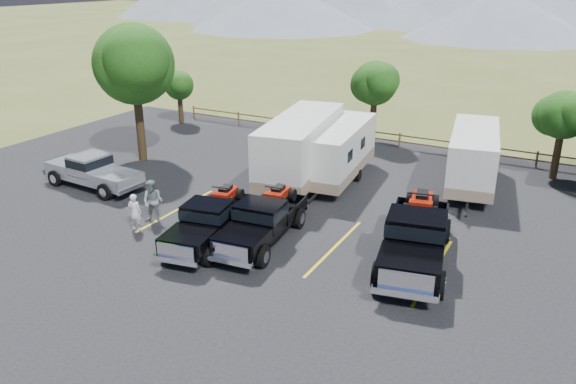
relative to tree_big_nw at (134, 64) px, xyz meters
The scene contains 17 objects.
ground 16.44m from the tree_big_nw, 35.73° to the right, with size 320.00×320.00×0.00m, color #495423.
asphalt_lot 14.99m from the tree_big_nw, 25.65° to the right, with size 44.00×34.00×0.04m, color black.
stall_lines 14.61m from the tree_big_nw, 21.83° to the right, with size 12.12×5.50×0.01m.
tree_big_nw is the anchor object (origin of this frame).
tree_ne_a 23.05m from the tree_big_nw, 20.37° to the left, with size 3.11×2.92×4.76m.
tree_north 14.61m from the tree_big_nw, 43.53° to the left, with size 3.46×3.24×5.25m.
tree_nw_small 9.15m from the tree_big_nw, 113.52° to the left, with size 2.59×2.43×3.85m.
rail_fence 18.06m from the tree_big_nw, 33.08° to the left, with size 36.12×0.12×1.00m.
rig_left 12.81m from the tree_big_nw, 34.86° to the right, with size 2.78×5.99×1.92m.
rig_center 13.89m from the tree_big_nw, 26.59° to the right, with size 2.55×6.03×1.96m.
rig_right 18.83m from the tree_big_nw, 14.84° to the right, with size 3.47×7.17×2.30m.
trailer_left 10.60m from the tree_big_nw, ahead, with size 3.87×9.94×3.44m.
trailer_center 12.39m from the tree_big_nw, 10.98° to the left, with size 2.95×8.58×2.97m.
trailer_right 18.87m from the tree_big_nw, 14.25° to the left, with size 3.33×8.61×2.98m.
pickup_silver 6.69m from the tree_big_nw, 78.36° to the right, with size 5.84×2.28×1.72m.
person_a 10.97m from the tree_big_nw, 49.70° to the right, with size 0.60×0.40×1.65m, color silver.
person_b 10.35m from the tree_big_nw, 45.01° to the right, with size 0.95×0.74×1.95m, color gray.
Camera 1 is at (9.91, -14.62, 10.34)m, focal length 35.00 mm.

